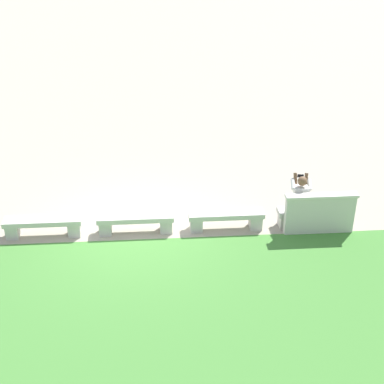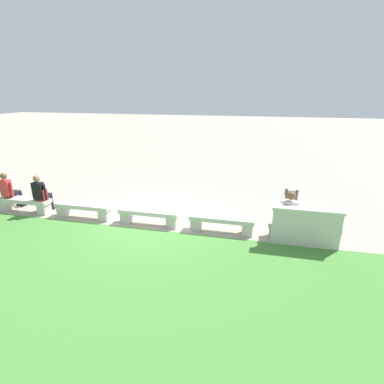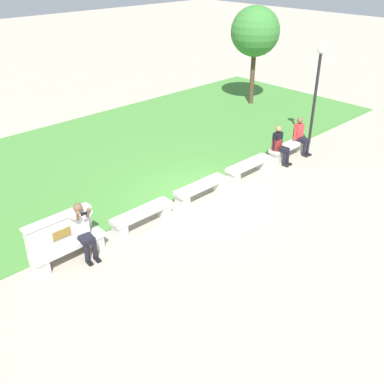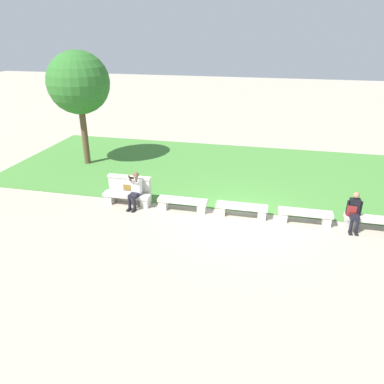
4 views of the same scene
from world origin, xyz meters
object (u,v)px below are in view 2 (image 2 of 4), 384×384
Objects in this scene: bench_main at (303,230)px; bench_mid at (149,215)px; person_photographer at (289,212)px; backpack at (42,195)px; person_distant at (41,193)px; bench_near at (222,222)px; person_companion at (9,190)px; bench_end at (25,203)px; bench_far at (84,209)px.

bench_main is 1.00× the size of bench_mid.
person_photographer is 3.08× the size of backpack.
person_photographer is 7.44m from person_distant.
person_companion reaches higher than bench_near.
person_photographer reaches higher than bench_end.
bench_mid and bench_end have the same top height.
person_distant is at bearing -2.57° from bench_far.
bench_main is 9.01m from person_companion.
bench_main is 8.45m from bench_end.
bench_main is 0.59m from person_photographer.
person_companion is at bearing -0.42° from bench_main.
bench_main is 1.40× the size of person_companion.
bench_mid is at bearing 179.96° from backpack.
bench_end is 1.40× the size of person_distant.
bench_near is at bearing 179.45° from person_companion.
bench_end is 1.34× the size of person_photographer.
bench_far is at bearing 0.74° from person_photographer.
bench_near is 1.40× the size of person_companion.
person_photographer is 1.05× the size of person_distant.
bench_mid is at bearing 178.94° from person_distant.
bench_mid is 2.11m from bench_far.
backpack reaches higher than bench_main.
person_distant is at bearing -174.00° from bench_end.
bench_mid is at bearing 0.00° from bench_near.
bench_main and bench_end have the same top height.
bench_near is at bearing 179.33° from person_distant.
bench_near is at bearing 179.97° from backpack.
person_companion is (1.19, 0.00, 0.00)m from person_distant.
backpack is (5.63, -0.00, 0.33)m from bench_near.
person_distant is (-0.63, -0.07, 0.38)m from bench_end.
person_companion reaches higher than bench_mid.
bench_far is (4.22, 0.00, 0.00)m from bench_near.
person_photographer reaches higher than person_companion.
bench_end is at bearing 0.21° from backpack.
person_distant is at bearing -0.67° from bench_near.
person_companion reaches higher than bench_far.
bench_near is 1.34× the size of person_photographer.
bench_main is at bearing 179.58° from person_companion.
bench_main is at bearing 180.00° from bench_end.
bench_near is 2.11m from bench_mid.
person_photographer is 1.05× the size of person_companion.
bench_mid is at bearing 0.00° from bench_main.
person_photographer reaches higher than bench_mid.
person_companion is (4.78, -0.07, 0.38)m from bench_mid.
person_photographer is 8.63m from person_companion.
bench_main is 4.22m from bench_mid.
backpack reaches higher than bench_far.
backpack is (-0.07, 0.06, -0.05)m from person_distant.
backpack is at bearing -0.11° from bench_far.
bench_near is at bearing 180.00° from bench_mid.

